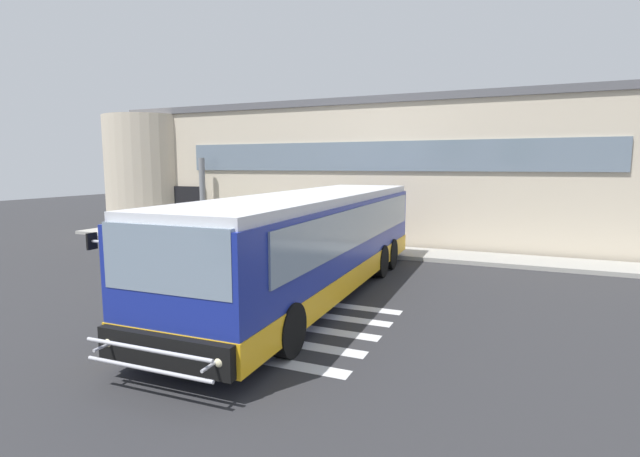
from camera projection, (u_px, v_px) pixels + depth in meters
ground_plane at (288, 275)px, 14.86m from camera, size 80.00×90.00×0.02m
bay_paint_stripes at (282, 324)px, 10.25m from camera, size 4.40×3.96×0.01m
terminal_building at (375, 171)px, 25.34m from camera, size 25.74×13.80×6.24m
boarding_curb at (342, 248)px, 19.22m from camera, size 27.94×2.00×0.15m
entry_support_column at (203, 197)px, 22.36m from camera, size 0.28×0.28×3.63m
bus_main_foreground at (313, 245)px, 12.45m from camera, size 3.02×12.17×2.70m
passenger_near_column at (212, 216)px, 21.73m from camera, size 0.51×0.51×1.68m
passenger_by_doorway at (230, 219)px, 20.86m from camera, size 0.40×0.50×1.68m
passenger_at_curb_edge at (241, 219)px, 20.88m from camera, size 0.40×0.49×1.68m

